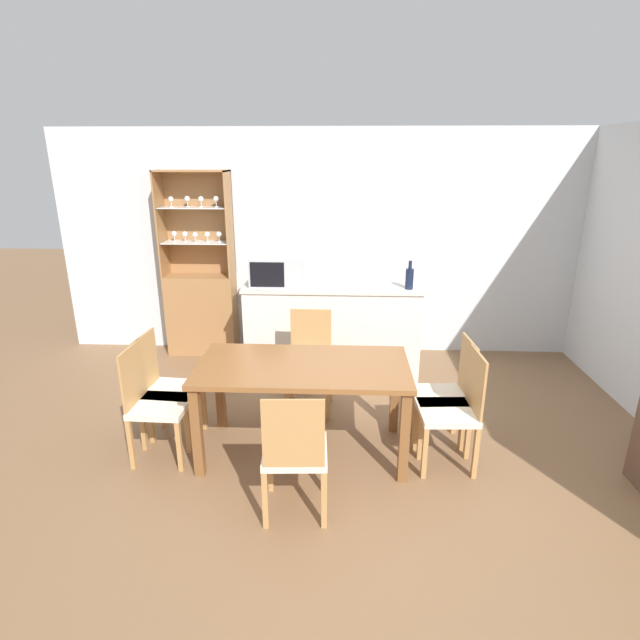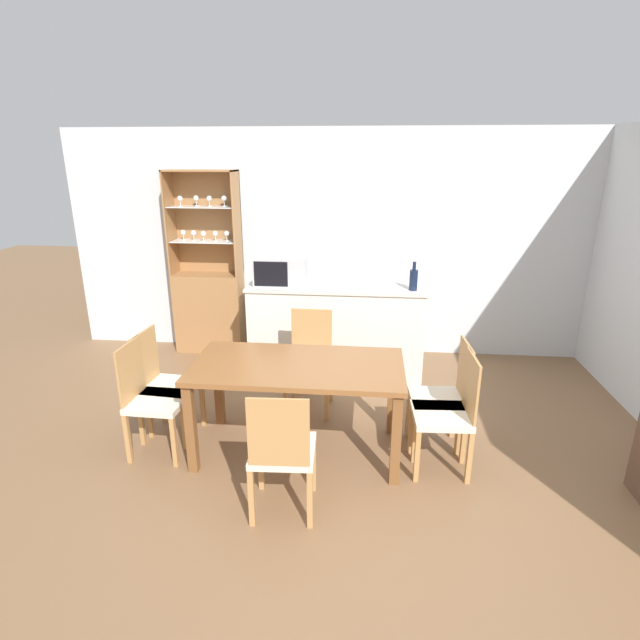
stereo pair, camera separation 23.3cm
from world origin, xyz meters
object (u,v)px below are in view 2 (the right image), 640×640
(dining_chair_head_near, at_px, (282,452))
(wine_bottle, at_px, (414,279))
(dining_chair_side_left_near, at_px, (152,399))
(dining_chair_side_left_far, at_px, (165,385))
(dining_table, at_px, (298,376))
(dining_chair_head_far, at_px, (310,361))
(dining_chair_side_right_near, at_px, (448,413))
(display_cabinet, at_px, (209,299))
(dining_chair_side_right_far, at_px, (443,398))
(microwave, at_px, (281,271))

(dining_chair_head_near, height_order, wine_bottle, wine_bottle)
(dining_chair_side_left_near, bearing_deg, dining_chair_side_left_far, -178.33)
(dining_table, height_order, dining_chair_side_left_near, dining_chair_side_left_near)
(dining_chair_head_far, bearing_deg, wine_bottle, -143.34)
(dining_chair_side_right_near, distance_m, dining_chair_side_left_far, 2.27)
(display_cabinet, relative_size, dining_chair_side_left_near, 2.30)
(dining_chair_head_near, distance_m, dining_chair_side_left_far, 1.42)
(dining_chair_head_near, bearing_deg, dining_chair_side_right_far, 34.42)
(display_cabinet, xyz_separation_m, wine_bottle, (2.31, -0.65, 0.46))
(dining_chair_side_left_near, height_order, wine_bottle, wine_bottle)
(dining_chair_side_right_far, bearing_deg, dining_chair_side_right_near, 176.20)
(dining_chair_head_near, height_order, microwave, microwave)
(dining_chair_head_far, distance_m, microwave, 1.10)
(dining_chair_side_right_far, bearing_deg, dining_chair_head_near, 123.58)
(dining_chair_head_far, relative_size, dining_chair_side_left_far, 1.00)
(dining_chair_side_right_near, xyz_separation_m, dining_chair_side_left_far, (-2.26, 0.25, 0.00))
(dining_table, bearing_deg, dining_chair_side_right_far, 6.40)
(dining_chair_head_far, xyz_separation_m, dining_chair_side_right_near, (1.13, -0.86, 0.00))
(dining_chair_head_near, xyz_separation_m, microwave, (-0.39, 2.25, 0.67))
(dining_chair_side_right_near, bearing_deg, display_cabinet, 45.93)
(dining_chair_head_far, distance_m, dining_chair_head_near, 1.47)
(display_cabinet, xyz_separation_m, dining_chair_head_far, (1.36, -1.33, -0.17))
(dining_chair_head_far, xyz_separation_m, wine_bottle, (0.96, 0.68, 0.63))
(dining_table, distance_m, dining_chair_head_far, 0.76)
(display_cabinet, height_order, dining_table, display_cabinet)
(dining_chair_side_right_near, relative_size, microwave, 1.72)
(dining_chair_side_right_far, bearing_deg, dining_chair_side_left_near, 92.47)
(dining_chair_head_far, bearing_deg, dining_chair_side_left_far, 29.55)
(dining_chair_head_near, height_order, dining_chair_side_right_near, same)
(dining_chair_side_left_far, bearing_deg, dining_chair_side_right_near, 88.28)
(display_cabinet, height_order, dining_chair_head_near, display_cabinet)
(dining_table, height_order, dining_chair_head_far, dining_chair_head_far)
(dining_chair_head_near, bearing_deg, dining_chair_side_left_near, 148.60)
(display_cabinet, bearing_deg, dining_chair_side_left_far, -83.34)
(dining_table, bearing_deg, dining_chair_side_right_near, -6.13)
(dining_chair_side_right_near, bearing_deg, dining_chair_side_right_far, -2.65)
(dining_chair_side_right_far, xyz_separation_m, wine_bottle, (-0.17, 1.29, 0.63))
(dining_table, relative_size, dining_chair_side_left_far, 1.76)
(display_cabinet, bearing_deg, wine_bottle, -15.78)
(dining_table, distance_m, dining_chair_side_left_near, 1.15)
(display_cabinet, distance_m, dining_chair_head_far, 1.91)
(dining_chair_head_far, relative_size, dining_chair_head_near, 1.00)
(microwave, bearing_deg, dining_chair_side_right_far, -42.53)
(dining_chair_side_left_far, xyz_separation_m, wine_bottle, (2.09, 1.29, 0.63))
(display_cabinet, distance_m, dining_chair_side_left_far, 1.96)
(dining_chair_head_far, distance_m, dining_chair_side_right_far, 1.28)
(dining_table, relative_size, dining_chair_side_right_near, 1.76)
(dining_chair_side_left_near, height_order, dining_chair_side_right_far, same)
(dining_table, xyz_separation_m, dining_chair_side_left_near, (-1.13, -0.12, -0.19))
(dining_table, height_order, dining_chair_side_left_far, dining_chair_side_left_far)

